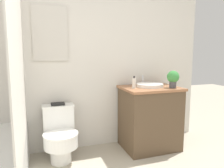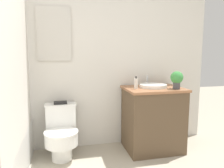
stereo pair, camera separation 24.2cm
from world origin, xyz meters
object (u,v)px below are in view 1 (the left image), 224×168
at_px(sink, 150,85).
at_px(book_on_tank, 58,104).
at_px(toilet, 60,135).
at_px(soap_bottle, 134,83).
at_px(potted_plant, 173,78).

height_order(sink, book_on_tank, sink).
bearing_deg(toilet, soap_bottle, -4.03).
bearing_deg(book_on_tank, soap_bottle, -12.12).
height_order(potted_plant, book_on_tank, potted_plant).
height_order(toilet, soap_bottle, soap_bottle).
bearing_deg(toilet, book_on_tank, 90.00).
relative_size(sink, book_on_tank, 2.41).
height_order(soap_bottle, book_on_tank, soap_bottle).
relative_size(sink, potted_plant, 1.77).
relative_size(toilet, sink, 1.65).
bearing_deg(toilet, sink, -0.60).
xyz_separation_m(toilet, potted_plant, (1.37, -0.18, 0.62)).
xyz_separation_m(sink, soap_bottle, (-0.24, -0.05, 0.04)).
bearing_deg(soap_bottle, toilet, 175.97).
distance_m(toilet, potted_plant, 1.51).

